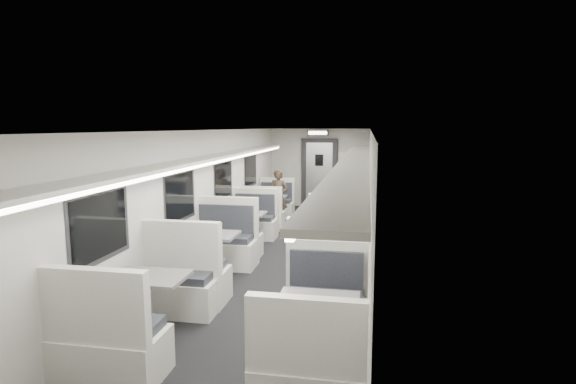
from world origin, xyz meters
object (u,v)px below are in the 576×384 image
at_px(booth_right_c, 336,257).
at_px(passenger, 278,197).
at_px(booth_right_b, 343,229).
at_px(booth_right_a, 347,214).
at_px(booth_left_b, 245,229).
at_px(booth_right_d, 318,330).
at_px(booth_left_c, 208,257).
at_px(booth_left_a, 270,209).
at_px(booth_left_d, 148,307).
at_px(vestibule_door, 319,173).
at_px(exit_sign, 318,133).

bearing_deg(booth_right_c, passenger, 113.30).
bearing_deg(booth_right_b, booth_right_a, 90.00).
relative_size(booth_left_b, passenger, 1.45).
distance_m(booth_right_b, booth_right_d, 4.51).
height_order(booth_left_c, passenger, passenger).
height_order(booth_left_a, booth_left_d, booth_left_d).
distance_m(booth_left_a, booth_right_c, 4.72).
height_order(booth_left_c, vestibule_door, vestibule_door).
xyz_separation_m(booth_right_b, booth_right_d, (0.00, -4.51, -0.05)).
distance_m(booth_left_b, passenger, 2.21).
xyz_separation_m(booth_right_d, exit_sign, (-1.00, 8.76, 1.91)).
xyz_separation_m(booth_left_b, vestibule_door, (1.00, 4.90, 0.67)).
height_order(booth_left_a, booth_left_c, booth_left_c).
distance_m(booth_left_a, booth_right_d, 7.06).
relative_size(booth_right_a, exit_sign, 3.17).
relative_size(booth_left_d, booth_right_a, 1.13).
xyz_separation_m(booth_left_c, booth_right_d, (2.00, -2.18, -0.04)).
distance_m(booth_left_b, booth_right_d, 4.78).
bearing_deg(passenger, booth_right_c, -56.57).
height_order(booth_right_a, booth_right_c, booth_right_c).
bearing_deg(booth_left_d, booth_right_d, -5.57).
distance_m(booth_left_a, booth_left_b, 2.43).
distance_m(passenger, exit_sign, 2.84).
bearing_deg(booth_left_b, booth_right_d, -65.27).
bearing_deg(booth_left_d, booth_left_c, 90.00).
bearing_deg(passenger, booth_right_d, -64.98).
bearing_deg(exit_sign, vestibule_door, 90.00).
distance_m(booth_left_a, booth_left_d, 6.58).
xyz_separation_m(booth_right_c, passenger, (-1.73, 4.02, 0.29)).
xyz_separation_m(booth_right_c, exit_sign, (-1.00, 6.27, 1.86)).
xyz_separation_m(booth_left_a, passenger, (0.27, -0.26, 0.35)).
bearing_deg(booth_left_a, exit_sign, 63.30).
xyz_separation_m(booth_right_a, booth_right_c, (0.00, -4.00, 0.07)).
height_order(booth_left_d, exit_sign, exit_sign).
height_order(booth_left_c, booth_right_b, booth_right_b).
bearing_deg(booth_right_d, exit_sign, 96.51).
xyz_separation_m(booth_left_a, booth_right_d, (2.00, -6.77, 0.01)).
xyz_separation_m(booth_left_a, booth_left_d, (0.00, -6.58, 0.04)).
height_order(booth_left_b, booth_right_a, booth_left_b).
xyz_separation_m(booth_left_a, booth_left_c, (0.00, -4.59, 0.05)).
relative_size(booth_right_b, vestibule_door, 1.10).
height_order(booth_right_b, booth_right_c, booth_right_c).
bearing_deg(booth_left_c, booth_left_b, 90.00).
xyz_separation_m(booth_left_a, exit_sign, (1.00, 1.99, 1.93)).
bearing_deg(booth_left_d, exit_sign, 83.34).
distance_m(booth_right_b, vestibule_door, 4.88).
relative_size(booth_right_b, passenger, 1.63).
relative_size(vestibule_door, exit_sign, 3.39).
bearing_deg(booth_left_d, vestibule_door, 83.70).
xyz_separation_m(booth_right_d, vestibule_door, (-1.00, 9.25, 0.67)).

